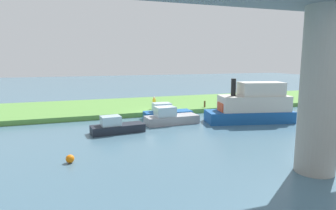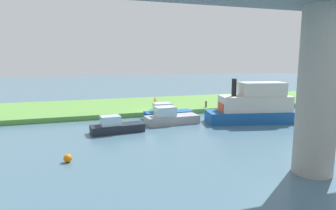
{
  "view_description": "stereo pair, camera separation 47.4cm",
  "coord_description": "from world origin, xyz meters",
  "px_view_note": "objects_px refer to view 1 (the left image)",
  "views": [
    {
      "loc": [
        9.25,
        29.21,
        6.09
      ],
      "look_at": [
        0.84,
        5.0,
        2.0
      ],
      "focal_mm": 30.67,
      "sensor_mm": 36.0,
      "label": 1
    },
    {
      "loc": [
        8.8,
        29.36,
        6.09
      ],
      "look_at": [
        0.84,
        5.0,
        2.0
      ],
      "focal_mm": 30.67,
      "sensor_mm": 36.0,
      "label": 2
    }
  ],
  "objects_px": {
    "person_on_bank": "(154,103)",
    "pontoon_yellow": "(166,113)",
    "motorboat_white": "(170,118)",
    "riverboat_paddlewheel": "(116,127)",
    "motorboat_red": "(252,106)",
    "mooring_post": "(205,104)",
    "marker_buoy": "(70,159)",
    "bridge_pylon": "(320,92)"
  },
  "relations": [
    {
      "from": "person_on_bank",
      "to": "pontoon_yellow",
      "type": "xyz_separation_m",
      "value": [
        -0.35,
        3.3,
        -0.61
      ]
    },
    {
      "from": "motorboat_white",
      "to": "riverboat_paddlewheel",
      "type": "xyz_separation_m",
      "value": [
        5.41,
        1.71,
        -0.08
      ]
    },
    {
      "from": "person_on_bank",
      "to": "motorboat_white",
      "type": "xyz_separation_m",
      "value": [
        0.13,
        5.79,
        -0.6
      ]
    },
    {
      "from": "pontoon_yellow",
      "to": "riverboat_paddlewheel",
      "type": "bearing_deg",
      "value": 35.45
    },
    {
      "from": "person_on_bank",
      "to": "motorboat_red",
      "type": "height_order",
      "value": "motorboat_red"
    },
    {
      "from": "mooring_post",
      "to": "motorboat_white",
      "type": "distance_m",
      "value": 7.88
    },
    {
      "from": "person_on_bank",
      "to": "marker_buoy",
      "type": "distance_m",
      "value": 16.55
    },
    {
      "from": "person_on_bank",
      "to": "marker_buoy",
      "type": "bearing_deg",
      "value": 55.94
    },
    {
      "from": "motorboat_white",
      "to": "pontoon_yellow",
      "type": "relative_size",
      "value": 1.04
    },
    {
      "from": "mooring_post",
      "to": "pontoon_yellow",
      "type": "height_order",
      "value": "pontoon_yellow"
    },
    {
      "from": "person_on_bank",
      "to": "mooring_post",
      "type": "relative_size",
      "value": 1.9
    },
    {
      "from": "bridge_pylon",
      "to": "motorboat_white",
      "type": "xyz_separation_m",
      "value": [
        3.51,
        -13.71,
        -3.79
      ]
    },
    {
      "from": "bridge_pylon",
      "to": "riverboat_paddlewheel",
      "type": "relative_size",
      "value": 1.94
    },
    {
      "from": "bridge_pylon",
      "to": "person_on_bank",
      "type": "bearing_deg",
      "value": -80.18
    },
    {
      "from": "motorboat_white",
      "to": "pontoon_yellow",
      "type": "distance_m",
      "value": 2.53
    },
    {
      "from": "bridge_pylon",
      "to": "mooring_post",
      "type": "distance_m",
      "value": 19.19
    },
    {
      "from": "pontoon_yellow",
      "to": "person_on_bank",
      "type": "bearing_deg",
      "value": -83.94
    },
    {
      "from": "person_on_bank",
      "to": "motorboat_white",
      "type": "height_order",
      "value": "person_on_bank"
    },
    {
      "from": "bridge_pylon",
      "to": "motorboat_white",
      "type": "bearing_deg",
      "value": -75.66
    },
    {
      "from": "motorboat_red",
      "to": "marker_buoy",
      "type": "relative_size",
      "value": 17.51
    },
    {
      "from": "riverboat_paddlewheel",
      "to": "motorboat_red",
      "type": "bearing_deg",
      "value": 179.67
    },
    {
      "from": "marker_buoy",
      "to": "person_on_bank",
      "type": "bearing_deg",
      "value": -124.06
    },
    {
      "from": "motorboat_red",
      "to": "riverboat_paddlewheel",
      "type": "height_order",
      "value": "motorboat_red"
    },
    {
      "from": "riverboat_paddlewheel",
      "to": "marker_buoy",
      "type": "xyz_separation_m",
      "value": [
        3.72,
        6.2,
        -0.27
      ]
    },
    {
      "from": "mooring_post",
      "to": "bridge_pylon",
      "type": "bearing_deg",
      "value": 82.06
    },
    {
      "from": "motorboat_white",
      "to": "mooring_post",
      "type": "bearing_deg",
      "value": -140.88
    },
    {
      "from": "person_on_bank",
      "to": "riverboat_paddlewheel",
      "type": "relative_size",
      "value": 0.31
    },
    {
      "from": "person_on_bank",
      "to": "motorboat_red",
      "type": "bearing_deg",
      "value": 135.71
    },
    {
      "from": "mooring_post",
      "to": "motorboat_red",
      "type": "xyz_separation_m",
      "value": [
        -1.78,
        6.75,
        0.72
      ]
    },
    {
      "from": "person_on_bank",
      "to": "riverboat_paddlewheel",
      "type": "distance_m",
      "value": 9.34
    },
    {
      "from": "person_on_bank",
      "to": "marker_buoy",
      "type": "xyz_separation_m",
      "value": [
        9.25,
        13.69,
        -0.95
      ]
    },
    {
      "from": "person_on_bank",
      "to": "bridge_pylon",
      "type": "bearing_deg",
      "value": 99.82
    },
    {
      "from": "bridge_pylon",
      "to": "pontoon_yellow",
      "type": "height_order",
      "value": "bridge_pylon"
    },
    {
      "from": "mooring_post",
      "to": "pontoon_yellow",
      "type": "relative_size",
      "value": 0.15
    },
    {
      "from": "mooring_post",
      "to": "motorboat_red",
      "type": "bearing_deg",
      "value": 104.76
    },
    {
      "from": "motorboat_red",
      "to": "riverboat_paddlewheel",
      "type": "relative_size",
      "value": 1.93
    },
    {
      "from": "marker_buoy",
      "to": "bridge_pylon",
      "type": "bearing_deg",
      "value": 155.31
    },
    {
      "from": "motorboat_red",
      "to": "motorboat_white",
      "type": "distance_m",
      "value": 8.15
    },
    {
      "from": "pontoon_yellow",
      "to": "marker_buoy",
      "type": "xyz_separation_m",
      "value": [
        9.61,
        10.39,
        -0.34
      ]
    },
    {
      "from": "pontoon_yellow",
      "to": "motorboat_red",
      "type": "bearing_deg",
      "value": 150.05
    },
    {
      "from": "mooring_post",
      "to": "riverboat_paddlewheel",
      "type": "height_order",
      "value": "riverboat_paddlewheel"
    },
    {
      "from": "motorboat_red",
      "to": "marker_buoy",
      "type": "xyz_separation_m",
      "value": [
        17.02,
        6.12,
        -1.33
      ]
    }
  ]
}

